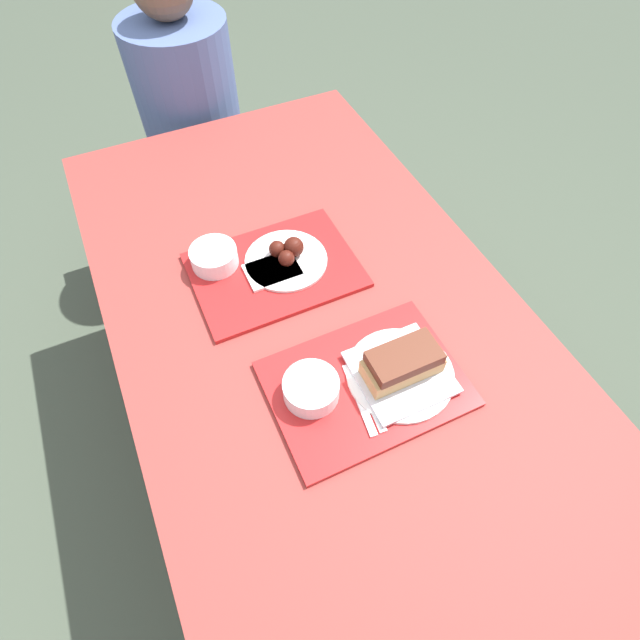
% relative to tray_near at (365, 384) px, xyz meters
% --- Properties ---
extents(ground_plane, '(12.00, 12.00, 0.00)m').
position_rel_tray_near_xyz_m(ground_plane, '(-0.01, 0.16, -0.75)').
color(ground_plane, '#424C3D').
extents(picnic_table, '(0.93, 1.84, 0.75)m').
position_rel_tray_near_xyz_m(picnic_table, '(-0.01, 0.16, -0.09)').
color(picnic_table, maroon).
rests_on(picnic_table, ground_plane).
extents(picnic_bench_far, '(0.88, 0.28, 0.47)m').
position_rel_tray_near_xyz_m(picnic_bench_far, '(-0.01, 1.30, -0.35)').
color(picnic_bench_far, maroon).
rests_on(picnic_bench_far, ground_plane).
extents(tray_near, '(0.41, 0.30, 0.01)m').
position_rel_tray_near_xyz_m(tray_near, '(0.00, 0.00, 0.00)').
color(tray_near, red).
rests_on(tray_near, picnic_table).
extents(tray_far, '(0.41, 0.30, 0.01)m').
position_rel_tray_near_xyz_m(tray_far, '(-0.06, 0.38, 0.00)').
color(tray_far, red).
rests_on(tray_far, picnic_table).
extents(bowl_coleslaw_near, '(0.12, 0.12, 0.05)m').
position_rel_tray_near_xyz_m(bowl_coleslaw_near, '(-0.12, 0.02, 0.03)').
color(bowl_coleslaw_near, white).
rests_on(bowl_coleslaw_near, tray_near).
extents(brisket_sandwich_plate, '(0.23, 0.23, 0.08)m').
position_rel_tray_near_xyz_m(brisket_sandwich_plate, '(0.08, -0.01, 0.04)').
color(brisket_sandwich_plate, white).
rests_on(brisket_sandwich_plate, tray_near).
extents(plastic_fork_near, '(0.04, 0.17, 0.00)m').
position_rel_tray_near_xyz_m(plastic_fork_near, '(-0.03, -0.03, 0.01)').
color(plastic_fork_near, white).
rests_on(plastic_fork_near, tray_near).
extents(plastic_knife_near, '(0.03, 0.17, 0.00)m').
position_rel_tray_near_xyz_m(plastic_knife_near, '(-0.01, -0.03, 0.01)').
color(plastic_knife_near, white).
rests_on(plastic_knife_near, tray_near).
extents(condiment_packet, '(0.04, 0.03, 0.01)m').
position_rel_tray_near_xyz_m(condiment_packet, '(0.02, 0.07, 0.01)').
color(condiment_packet, teal).
rests_on(condiment_packet, tray_near).
extents(bowl_coleslaw_far, '(0.12, 0.12, 0.05)m').
position_rel_tray_near_xyz_m(bowl_coleslaw_far, '(-0.18, 0.46, 0.03)').
color(bowl_coleslaw_far, white).
rests_on(bowl_coleslaw_far, tray_far).
extents(wings_plate_far, '(0.21, 0.21, 0.06)m').
position_rel_tray_near_xyz_m(wings_plate_far, '(-0.02, 0.39, 0.02)').
color(wings_plate_far, white).
rests_on(wings_plate_far, tray_far).
extents(napkin_far, '(0.13, 0.09, 0.01)m').
position_rel_tray_near_xyz_m(napkin_far, '(-0.06, 0.37, 0.01)').
color(napkin_far, white).
rests_on(napkin_far, tray_far).
extents(person_seated_across, '(0.35, 0.35, 0.69)m').
position_rel_tray_near_xyz_m(person_seated_across, '(-0.03, 1.30, 0.01)').
color(person_seated_across, '#4C6093').
rests_on(person_seated_across, picnic_bench_far).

